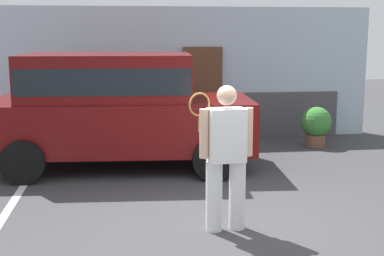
{
  "coord_description": "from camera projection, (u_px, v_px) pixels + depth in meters",
  "views": [
    {
      "loc": [
        -1.23,
        -6.3,
        2.42
      ],
      "look_at": [
        -0.26,
        1.2,
        1.05
      ],
      "focal_mm": 49.54,
      "sensor_mm": 36.0,
      "label": 1
    }
  ],
  "objects": [
    {
      "name": "ground_plane",
      "position": [
        224.0,
        225.0,
        6.74
      ],
      "size": [
        40.0,
        40.0,
        0.0
      ],
      "primitive_type": "plane",
      "color": "#38383A"
    },
    {
      "name": "parking_stripe_0",
      "position": [
        16.0,
        198.0,
        7.84
      ],
      "size": [
        0.12,
        4.4,
        0.01
      ],
      "primitive_type": "cube",
      "color": "silver",
      "rests_on": "ground_plane"
    },
    {
      "name": "house_frontage",
      "position": [
        178.0,
        77.0,
        12.14
      ],
      "size": [
        8.97,
        0.4,
        2.99
      ],
      "color": "silver",
      "rests_on": "ground_plane"
    },
    {
      "name": "parked_suv",
      "position": [
        116.0,
        105.0,
        9.42
      ],
      "size": [
        4.71,
        2.39,
        2.05
      ],
      "rotation": [
        0.0,
        0.0,
        -0.06
      ],
      "color": "#590C0C",
      "rests_on": "ground_plane"
    },
    {
      "name": "tennis_player_man",
      "position": [
        226.0,
        156.0,
        6.44
      ],
      "size": [
        0.8,
        0.32,
        1.8
      ],
      "rotation": [
        0.0,
        0.0,
        3.24
      ],
      "color": "white",
      "rests_on": "ground_plane"
    },
    {
      "name": "potted_plant_by_porch",
      "position": [
        316.0,
        124.0,
        11.35
      ],
      "size": [
        0.65,
        0.65,
        0.86
      ],
      "color": "brown",
      "rests_on": "ground_plane"
    }
  ]
}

